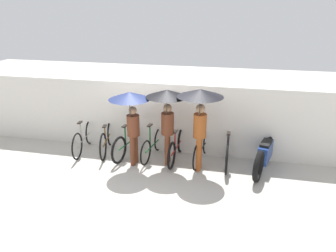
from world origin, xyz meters
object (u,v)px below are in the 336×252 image
parked_bicycle_4 (177,147)px  pedestrian_trailing (200,106)px  parked_bicycle_5 (202,148)px  pedestrian_leading (131,108)px  parked_bicycle_0 (84,138)px  parked_bicycle_3 (153,145)px  motorcycle (265,153)px  parked_bicycle_2 (129,142)px  parked_bicycle_1 (107,139)px  parked_bicycle_6 (227,151)px  pedestrian_center (167,106)px

parked_bicycle_4 → pedestrian_trailing: size_ratio=0.84×
parked_bicycle_5 → pedestrian_leading: (-1.71, -0.64, 1.18)m
parked_bicycle_0 → pedestrian_leading: pedestrian_leading is taller
parked_bicycle_3 → motorcycle: bearing=-84.0°
parked_bicycle_0 → parked_bicycle_2: size_ratio=1.00×
parked_bicycle_1 → parked_bicycle_6: 3.33m
parked_bicycle_1 → motorcycle: 4.26m
parked_bicycle_5 → pedestrian_center: 1.55m
parked_bicycle_2 → pedestrian_trailing: 2.43m
parked_bicycle_0 → pedestrian_center: (2.48, -0.35, 1.21)m
parked_bicycle_3 → pedestrian_center: 1.38m
pedestrian_center → parked_bicycle_0: bearing=-13.4°
pedestrian_trailing → parked_bicycle_3: bearing=-20.6°
parked_bicycle_5 → parked_bicycle_3: bearing=99.5°
parked_bicycle_1 → pedestrian_leading: bearing=-134.3°
parked_bicycle_4 → pedestrian_center: (-0.18, -0.36, 1.23)m
parked_bicycle_2 → parked_bicycle_6: 2.66m
pedestrian_trailing → parked_bicycle_4: bearing=-37.0°
motorcycle → parked_bicycle_2: bearing=104.3°
motorcycle → pedestrian_center: bearing=112.5°
parked_bicycle_3 → parked_bicycle_5: bearing=-80.7°
parked_bicycle_5 → parked_bicycle_4: bearing=103.3°
parked_bicycle_2 → pedestrian_trailing: pedestrian_trailing is taller
parked_bicycle_2 → pedestrian_center: 1.71m
pedestrian_trailing → motorcycle: (1.62, 0.47, -1.27)m
parked_bicycle_3 → motorcycle: 2.93m
parked_bicycle_4 → motorcycle: parked_bicycle_4 is taller
parked_bicycle_1 → parked_bicycle_4: 2.00m
parked_bicycle_2 → parked_bicycle_4: parked_bicycle_2 is taller
parked_bicycle_2 → motorcycle: bearing=-80.6°
pedestrian_leading → pedestrian_center: (0.86, 0.22, 0.04)m
parked_bicycle_6 → pedestrian_center: size_ratio=0.84×
parked_bicycle_2 → pedestrian_center: bearing=-97.6°
parked_bicycle_5 → parked_bicycle_6: bearing=-89.7°
parked_bicycle_6 → pedestrian_center: bearing=101.9°
parked_bicycle_3 → pedestrian_center: size_ratio=0.80×
parked_bicycle_6 → parked_bicycle_4: bearing=88.5°
parked_bicycle_2 → parked_bicycle_0: bearing=100.8°
parked_bicycle_1 → parked_bicycle_5: (2.67, 0.01, -0.01)m
parked_bicycle_0 → parked_bicycle_1: parked_bicycle_1 is taller
parked_bicycle_0 → pedestrian_trailing: pedestrian_trailing is taller
parked_bicycle_1 → parked_bicycle_4: bearing=-102.6°
parked_bicycle_0 → pedestrian_center: 2.79m
parked_bicycle_2 → pedestrian_leading: 1.34m
parked_bicycle_4 → pedestrian_center: bearing=156.1°
parked_bicycle_3 → parked_bicycle_6: 2.00m
parked_bicycle_0 → parked_bicycle_3: parked_bicycle_3 is taller
parked_bicycle_2 → parked_bicycle_4: (1.33, -0.01, -0.01)m
parked_bicycle_0 → parked_bicycle_4: (2.67, 0.01, -0.01)m
parked_bicycle_2 → parked_bicycle_4: bearing=-80.3°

